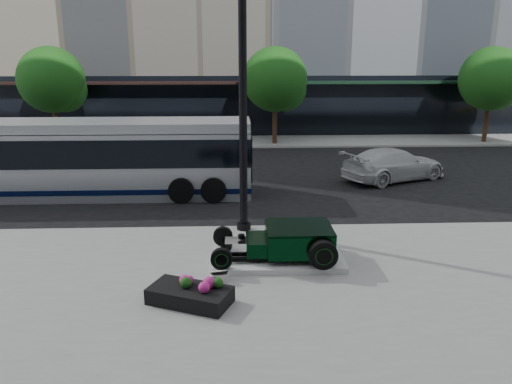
{
  "coord_description": "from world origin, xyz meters",
  "views": [
    {
      "loc": [
        -1.4,
        -16.96,
        5.41
      ],
      "look_at": [
        -0.76,
        -1.89,
        1.2
      ],
      "focal_mm": 35.0,
      "sensor_mm": 36.0,
      "label": 1
    }
  ],
  "objects_px": {
    "flower_planter": "(190,294)",
    "lamppost": "(243,111)",
    "white_sedan": "(394,164)",
    "hot_rod": "(290,240)",
    "transit_bus": "(96,158)"
  },
  "relations": [
    {
      "from": "lamppost",
      "to": "white_sedan",
      "type": "relative_size",
      "value": 1.63
    },
    {
      "from": "flower_planter",
      "to": "white_sedan",
      "type": "bearing_deg",
      "value": 54.43
    },
    {
      "from": "hot_rod",
      "to": "flower_planter",
      "type": "relative_size",
      "value": 1.63
    },
    {
      "from": "flower_planter",
      "to": "lamppost",
      "type": "bearing_deg",
      "value": 74.99
    },
    {
      "from": "lamppost",
      "to": "transit_bus",
      "type": "bearing_deg",
      "value": 140.9
    },
    {
      "from": "flower_planter",
      "to": "transit_bus",
      "type": "relative_size",
      "value": 0.16
    },
    {
      "from": "hot_rod",
      "to": "lamppost",
      "type": "bearing_deg",
      "value": 115.09
    },
    {
      "from": "hot_rod",
      "to": "flower_planter",
      "type": "distance_m",
      "value": 3.31
    },
    {
      "from": "lamppost",
      "to": "white_sedan",
      "type": "xyz_separation_m",
      "value": [
        6.72,
        6.46,
        -3.08
      ]
    },
    {
      "from": "hot_rod",
      "to": "white_sedan",
      "type": "height_order",
      "value": "white_sedan"
    },
    {
      "from": "lamppost",
      "to": "flower_planter",
      "type": "bearing_deg",
      "value": -105.01
    },
    {
      "from": "hot_rod",
      "to": "white_sedan",
      "type": "distance_m",
      "value": 10.55
    },
    {
      "from": "lamppost",
      "to": "flower_planter",
      "type": "height_order",
      "value": "lamppost"
    },
    {
      "from": "transit_bus",
      "to": "lamppost",
      "type": "bearing_deg",
      "value": -39.1
    },
    {
      "from": "lamppost",
      "to": "transit_bus",
      "type": "distance_m",
      "value": 7.64
    }
  ]
}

